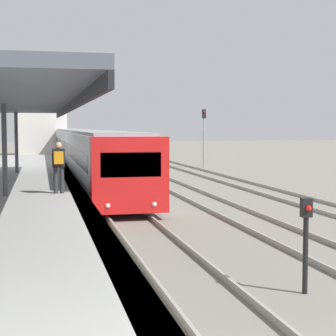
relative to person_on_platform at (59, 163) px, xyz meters
name	(u,v)px	position (x,y,z in m)	size (l,w,h in m)	color
platform_canopy	(5,102)	(-1.61, -0.25, 1.95)	(4.00, 22.43, 3.06)	#4C515B
person_on_platform	(59,163)	(0.00, 0.00, 0.00)	(0.40, 0.40, 1.66)	#2D2D33
train_near	(79,146)	(2.34, 25.76, -0.34)	(2.61, 51.79, 2.95)	red
signal_post_near	(306,235)	(4.28, -8.81, -0.85)	(0.20, 0.21, 1.82)	black
signal_mast_far	(204,130)	(11.93, 23.81, 0.89)	(0.28, 0.29, 4.52)	gray
distant_domed_building	(41,108)	(-0.42, 43.34, 3.15)	(5.20, 5.20, 11.04)	silver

